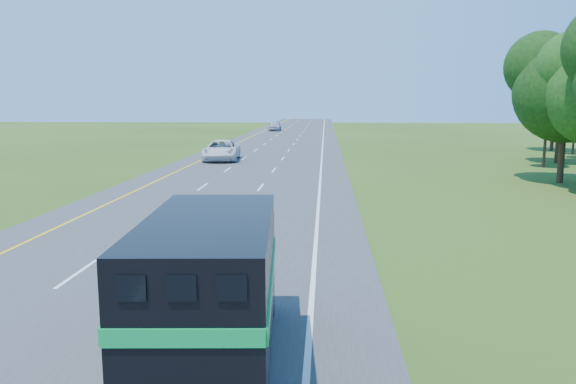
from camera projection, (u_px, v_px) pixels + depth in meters
name	position (u px, v px, depth m)	size (l,w,h in m)	color
road	(255.00, 166.00, 46.88)	(15.00, 260.00, 0.04)	#38383A
lane_markings	(255.00, 165.00, 46.87)	(11.15, 260.00, 0.01)	yellow
horse_truck	(214.00, 288.00, 10.85)	(2.74, 7.37, 3.20)	black
white_suv	(222.00, 150.00, 51.00)	(3.03, 6.56, 1.82)	silver
far_car	(275.00, 126.00, 103.15)	(2.04, 5.07, 1.73)	#AEAFB5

